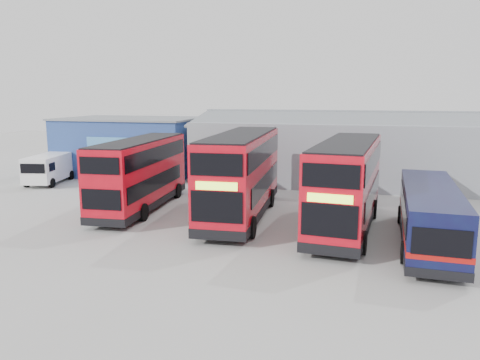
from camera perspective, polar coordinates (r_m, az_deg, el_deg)
ground_plane at (r=23.05m, az=-2.61°, el=-7.85°), size 120.00×120.00×0.00m
office_block at (r=44.23m, az=-13.04°, el=4.12°), size 12.30×8.32×5.12m
maintenance_shed at (r=41.15m, az=16.73°, el=3.52°), size 30.50×12.00×5.89m
double_decker_left at (r=30.09m, az=-12.05°, el=0.61°), size 3.29×10.69×4.46m
double_decker_centre at (r=27.51m, az=0.18°, el=0.49°), size 3.53×11.93×4.98m
double_decker_right at (r=25.65m, az=12.84°, el=-0.72°), size 3.67×11.51×4.79m
single_decker_blue at (r=24.27m, az=22.07°, el=-4.16°), size 2.97×10.76×2.89m
panel_van at (r=41.38m, az=-22.27°, el=1.41°), size 3.13×5.65×2.33m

